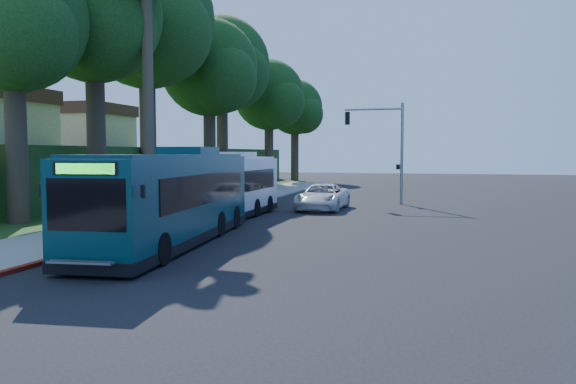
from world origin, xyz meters
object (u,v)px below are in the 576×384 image
(white_bus, at_px, (222,187))
(teal_bus, at_px, (172,196))
(pickup, at_px, (323,197))
(bus_shelter, at_px, (153,186))

(white_bus, distance_m, teal_bus, 7.69)
(pickup, bearing_deg, bus_shelter, -132.51)
(white_bus, relative_size, teal_bus, 0.94)
(white_bus, relative_size, pickup, 2.10)
(teal_bus, distance_m, pickup, 14.88)
(teal_bus, bearing_deg, bus_shelter, 118.46)
(white_bus, bearing_deg, teal_bus, -82.22)
(bus_shelter, bearing_deg, pickup, 46.65)
(white_bus, height_order, pickup, white_bus)
(teal_bus, bearing_deg, white_bus, 91.83)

